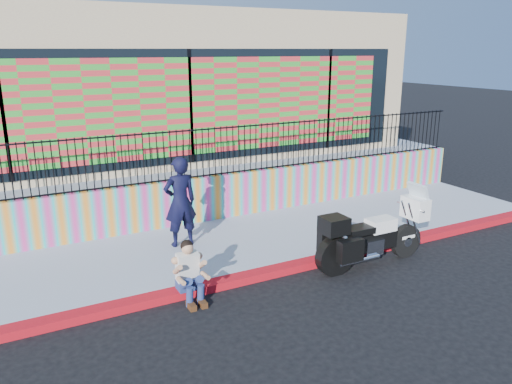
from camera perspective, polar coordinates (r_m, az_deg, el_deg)
ground at (r=9.84m, az=1.76°, el=-9.51°), size 90.00×90.00×0.00m
red_curb at (r=9.81m, az=1.76°, el=-9.11°), size 16.00×0.30×0.15m
sidewalk at (r=11.15m, az=-2.45°, el=-5.93°), size 16.00×3.00×0.15m
mural_wall at (r=12.33m, az=-5.69°, el=-0.74°), size 16.00×0.20×1.10m
metal_fence at (r=12.05m, az=-5.84°, el=4.50°), size 15.80×0.04×1.20m
elevated_platform at (r=17.04m, az=-12.24°, el=3.40°), size 16.00×10.00×1.25m
storefront_building at (r=16.47m, az=-12.57°, el=12.19°), size 14.00×8.06×4.00m
police_motorcycle at (r=10.27m, az=12.97°, el=-4.79°), size 2.54×0.84×1.58m
police_officer at (r=10.69m, az=-8.66°, el=-1.11°), size 0.72×0.48×1.95m
seated_man at (r=8.79m, az=-7.47°, el=-9.65°), size 0.54×0.71×1.06m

